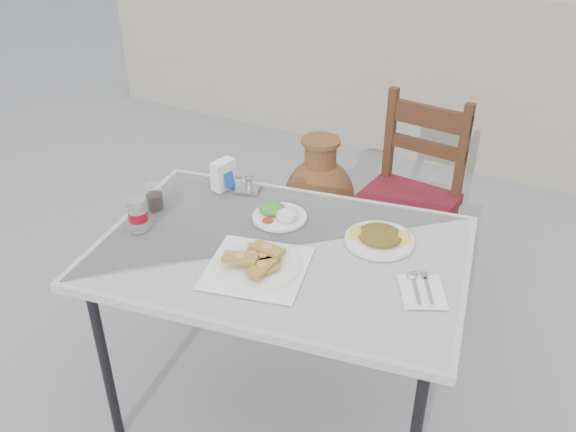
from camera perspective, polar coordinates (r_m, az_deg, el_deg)
The scene contains 13 objects.
ground at distance 2.70m, azimuth 0.48°, elevation -15.73°, with size 80.00×80.00×0.00m, color slate.
cafe_table at distance 2.16m, azimuth -0.64°, elevation -4.11°, with size 1.42×1.08×0.78m.
pide_plate at distance 2.02m, azimuth -2.95°, elevation -4.21°, with size 0.39×0.39×0.07m.
salad_rice_plate at distance 2.29m, azimuth -0.84°, elevation 0.20°, with size 0.21×0.21×0.05m.
salad_chopped_plate at distance 2.17m, azimuth 8.57°, elevation -1.96°, with size 0.25×0.25×0.05m.
soda_can at distance 2.26m, azimuth -13.87°, elevation 0.15°, with size 0.07×0.07×0.13m.
cola_glass at distance 2.39m, azimuth -12.40°, elevation 1.66°, with size 0.07×0.07×0.10m.
napkin_holder at distance 2.49m, azimuth -6.05°, elevation 3.88°, with size 0.08×0.11×0.12m.
condiment_caddy at distance 2.48m, azimuth -3.95°, elevation 2.88°, with size 0.12×0.11×0.07m.
cutlery_napkin at distance 1.98m, azimuth 12.32°, elevation -6.65°, with size 0.20×0.22×0.01m.
chair at distance 3.03m, azimuth 11.13°, elevation 1.68°, with size 0.48×0.48×0.99m.
terracotta_urn at distance 3.32m, azimuth 2.93°, elevation 1.35°, with size 0.40×0.40×0.69m.
back_wall at distance 4.44m, azimuth 16.47°, elevation 11.91°, with size 6.00×0.25×1.20m, color gray.
Camera 1 is at (0.87, -1.62, 1.98)m, focal length 38.00 mm.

